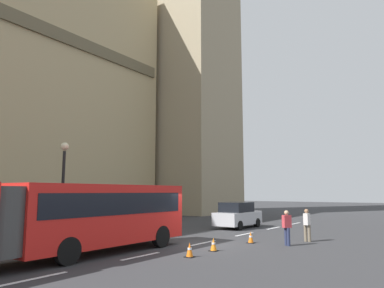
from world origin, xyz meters
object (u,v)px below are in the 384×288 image
sedan_lead (238,215)px  traffic_cone_east (251,237)px  street_lamp (63,183)px  pedestrian_near_cones (287,227)px  pedestrian_by_kerb (307,224)px  traffic_cone_middle (214,244)px  traffic_cone_west (190,250)px

sedan_lead → traffic_cone_east: size_ratio=7.59×
street_lamp → pedestrian_near_cones: bearing=-62.2°
pedestrian_by_kerb → street_lamp: bearing=124.9°
sedan_lead → pedestrian_by_kerb: 7.66m
traffic_cone_east → pedestrian_by_kerb: (2.22, -2.20, 0.63)m
traffic_cone_middle → pedestrian_by_kerb: bearing=-24.4°
traffic_cone_west → pedestrian_near_cones: 5.67m
street_lamp → pedestrian_by_kerb: bearing=-55.1°
pedestrian_near_cones → street_lamp: bearing=117.8°
sedan_lead → pedestrian_by_kerb: size_ratio=2.60×
street_lamp → traffic_cone_west: bearing=-88.4°
traffic_cone_east → street_lamp: size_ratio=0.11×
traffic_cone_middle → street_lamp: 8.93m
sedan_lead → pedestrian_near_cones: sedan_lead is taller
traffic_cone_east → street_lamp: (-5.26, 8.49, 2.77)m
traffic_cone_west → pedestrian_near_cones: bearing=-21.9°
traffic_cone_west → street_lamp: size_ratio=0.11×
traffic_cone_middle → traffic_cone_east: (3.20, -0.25, 0.00)m
traffic_cone_middle → sedan_lead: bearing=22.0°
sedan_lead → street_lamp: 12.68m
traffic_cone_middle → pedestrian_near_cones: bearing=-31.7°
traffic_cone_middle → pedestrian_by_kerb: (5.42, -2.45, 0.63)m
sedan_lead → traffic_cone_east: sedan_lead is taller
pedestrian_near_cones → pedestrian_by_kerb: (2.01, -0.35, 0.00)m
pedestrian_near_cones → pedestrian_by_kerb: same height
street_lamp → pedestrian_by_kerb: size_ratio=3.12×
traffic_cone_east → traffic_cone_middle: bearing=175.5°
sedan_lead → traffic_cone_west: (-11.50, -3.92, -0.63)m
traffic_cone_east → pedestrian_by_kerb: size_ratio=0.34×
sedan_lead → traffic_cone_east: (-6.47, -4.16, -0.63)m
traffic_cone_east → traffic_cone_west: bearing=177.2°
traffic_cone_east → pedestrian_near_cones: size_ratio=0.34×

